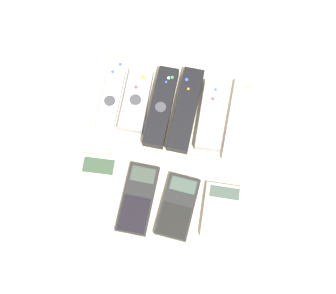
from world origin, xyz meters
name	(u,v)px	position (x,y,z in m)	size (l,w,h in m)	color
ground_plane	(166,159)	(0.00, 0.00, 0.00)	(3.00, 3.00, 0.00)	beige
remote_0	(112,95)	(-0.15, 0.13, 0.01)	(0.05, 0.20, 0.02)	silver
remote_1	(136,100)	(-0.09, 0.12, 0.01)	(0.06, 0.16, 0.02)	gray
remote_2	(161,107)	(-0.03, 0.12, 0.01)	(0.05, 0.19, 0.03)	black
remote_3	(186,110)	(0.02, 0.12, 0.01)	(0.05, 0.21, 0.03)	black
remote_4	(212,115)	(0.08, 0.12, 0.01)	(0.06, 0.17, 0.03)	gray
remote_5	(240,120)	(0.15, 0.12, 0.01)	(0.05, 0.20, 0.02)	silver
calculator_0	(95,190)	(-0.14, -0.10, 0.01)	(0.10, 0.16, 0.02)	silver
calculator_1	(138,198)	(-0.04, -0.10, 0.01)	(0.07, 0.16, 0.01)	black
calculator_2	(178,207)	(0.05, -0.10, 0.01)	(0.08, 0.14, 0.02)	black
calculator_3	(222,211)	(0.14, -0.10, 0.01)	(0.08, 0.12, 0.02)	beige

